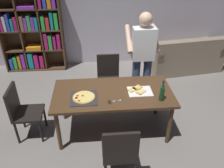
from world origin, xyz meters
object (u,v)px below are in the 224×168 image
at_px(chair_near_camera, 120,151).
at_px(bookshelf, 33,31).
at_px(couch, 184,58).
at_px(person_serving_pizza, 143,56).
at_px(chair_far_side, 109,75).
at_px(kitchen_scissors, 112,102).
at_px(pepperoni_pizza_on_tray, 84,98).
at_px(chair_left_end, 22,109).
at_px(dining_table, 113,96).
at_px(wine_bottle, 162,93).

bearing_deg(chair_near_camera, bookshelf, 116.27).
height_order(couch, bookshelf, bookshelf).
height_order(couch, person_serving_pizza, person_serving_pizza).
relative_size(chair_near_camera, person_serving_pizza, 0.51).
xyz_separation_m(chair_far_side, person_serving_pizza, (0.58, -0.22, 0.49)).
xyz_separation_m(couch, person_serving_pizza, (-1.33, -1.28, 0.70)).
height_order(chair_near_camera, chair_far_side, same).
bearing_deg(kitchen_scissors, person_serving_pizza, 57.21).
distance_m(chair_far_side, kitchen_scissors, 1.20).
bearing_deg(couch, pepperoni_pizza_on_tray, -137.90).
xyz_separation_m(pepperoni_pizza_on_tray, kitchen_scissors, (0.40, -0.12, -0.01)).
height_order(chair_near_camera, person_serving_pizza, person_serving_pizza).
xyz_separation_m(chair_left_end, couch, (3.29, 1.99, -0.21)).
relative_size(person_serving_pizza, pepperoni_pizza_on_tray, 4.57).
bearing_deg(bookshelf, person_serving_pizza, -37.15).
xyz_separation_m(dining_table, kitchen_scissors, (-0.03, -0.25, 0.08)).
bearing_deg(pepperoni_pizza_on_tray, chair_far_side, 67.65).
xyz_separation_m(bookshelf, wine_bottle, (2.30, -2.64, -0.07)).
bearing_deg(pepperoni_pizza_on_tray, chair_near_camera, -61.55).
distance_m(couch, wine_bottle, 2.63).
relative_size(pepperoni_pizza_on_tray, kitchen_scissors, 1.94).
distance_m(dining_table, chair_far_side, 0.94).
xyz_separation_m(chair_far_side, couch, (1.91, 1.06, -0.21)).
xyz_separation_m(dining_table, chair_far_side, (0.00, 0.92, -0.17)).
relative_size(couch, wine_bottle, 5.68).
bearing_deg(wine_bottle, chair_left_end, 172.76).
relative_size(dining_table, couch, 1.00).
bearing_deg(kitchen_scissors, chair_near_camera, -87.32).
bearing_deg(person_serving_pizza, couch, 44.04).
height_order(person_serving_pizza, wine_bottle, person_serving_pizza).
xyz_separation_m(dining_table, chair_left_end, (-1.38, 0.00, -0.17)).
distance_m(chair_near_camera, bookshelf, 3.70).
xyz_separation_m(person_serving_pizza, wine_bottle, (0.09, -0.96, -0.13)).
xyz_separation_m(dining_table, wine_bottle, (0.67, -0.26, 0.19)).
bearing_deg(kitchen_scissors, chair_left_end, 169.66).
distance_m(dining_table, chair_near_camera, 0.94).
distance_m(pepperoni_pizza_on_tray, wine_bottle, 1.11).
bearing_deg(pepperoni_pizza_on_tray, dining_table, 16.36).
distance_m(dining_table, kitchen_scissors, 0.26).
xyz_separation_m(chair_far_side, kitchen_scissors, (-0.03, -1.17, 0.24)).
relative_size(chair_near_camera, kitchen_scissors, 4.56).
bearing_deg(dining_table, couch, 46.16).
xyz_separation_m(bookshelf, person_serving_pizza, (2.21, -1.67, 0.06)).
bearing_deg(chair_left_end, chair_near_camera, -33.71).
bearing_deg(pepperoni_pizza_on_tray, bookshelf, 115.56).
xyz_separation_m(dining_table, pepperoni_pizza_on_tray, (-0.43, -0.13, 0.09)).
relative_size(chair_far_side, couch, 0.50).
relative_size(chair_far_side, chair_left_end, 1.00).
relative_size(chair_left_end, person_serving_pizza, 0.51).
xyz_separation_m(wine_bottle, kitchen_scissors, (-0.70, 0.01, -0.11)).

